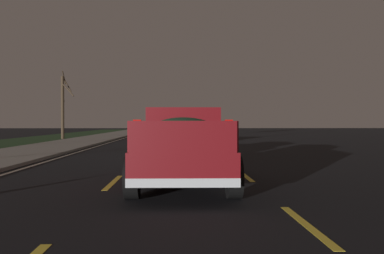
{
  "coord_description": "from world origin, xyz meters",
  "views": [
    {
      "loc": [
        -0.01,
        0.13,
        1.51
      ],
      "look_at": [
        8.66,
        -0.18,
        1.4
      ],
      "focal_mm": 37.13,
      "sensor_mm": 36.0,
      "label": 1
    }
  ],
  "objects_px": {
    "sedan_green": "(179,132)",
    "sedan_white": "(182,139)",
    "pickup_truck": "(183,144)",
    "bare_tree_far": "(63,105)"
  },
  "relations": [
    {
      "from": "pickup_truck",
      "to": "sedan_white",
      "type": "relative_size",
      "value": 1.24
    },
    {
      "from": "sedan_white",
      "to": "bare_tree_far",
      "type": "distance_m",
      "value": 21.55
    },
    {
      "from": "pickup_truck",
      "to": "bare_tree_far",
      "type": "xyz_separation_m",
      "value": [
        26.38,
        10.46,
        2.05
      ]
    },
    {
      "from": "pickup_truck",
      "to": "sedan_green",
      "type": "height_order",
      "value": "pickup_truck"
    },
    {
      "from": "sedan_green",
      "to": "bare_tree_far",
      "type": "relative_size",
      "value": 0.73
    },
    {
      "from": "sedan_green",
      "to": "sedan_white",
      "type": "height_order",
      "value": "same"
    },
    {
      "from": "sedan_green",
      "to": "sedan_white",
      "type": "bearing_deg",
      "value": -179.46
    },
    {
      "from": "pickup_truck",
      "to": "sedan_white",
      "type": "height_order",
      "value": "pickup_truck"
    },
    {
      "from": "sedan_green",
      "to": "bare_tree_far",
      "type": "xyz_separation_m",
      "value": [
        8.01,
        10.41,
        2.25
      ]
    },
    {
      "from": "pickup_truck",
      "to": "bare_tree_far",
      "type": "relative_size",
      "value": 0.89
    }
  ]
}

